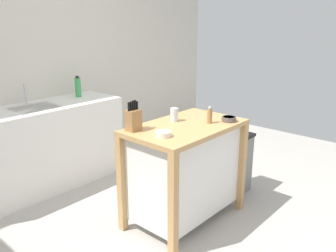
# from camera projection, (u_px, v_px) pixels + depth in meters

# --- Properties ---
(ground_plane) EXTENTS (6.46, 6.46, 0.00)m
(ground_plane) POSITION_uv_depth(u_px,v_px,m) (187.00, 231.00, 3.04)
(ground_plane) COLOR #ADA8A0
(ground_plane) RESTS_ON ground
(wall_back) EXTENTS (5.46, 0.10, 2.60)m
(wall_back) POSITION_uv_depth(u_px,v_px,m) (47.00, 61.00, 3.96)
(wall_back) COLOR beige
(wall_back) RESTS_ON ground
(kitchen_island) EXTENTS (1.04, 0.63, 0.90)m
(kitchen_island) POSITION_uv_depth(u_px,v_px,m) (185.00, 168.00, 3.09)
(kitchen_island) COLOR tan
(kitchen_island) RESTS_ON ground
(knife_block) EXTENTS (0.11, 0.09, 0.25)m
(knife_block) POSITION_uv_depth(u_px,v_px,m) (133.00, 119.00, 2.80)
(knife_block) COLOR #9E7042
(knife_block) RESTS_ON kitchen_island
(bowl_ceramic_wide) EXTENTS (0.12, 0.12, 0.04)m
(bowl_ceramic_wide) POSITION_uv_depth(u_px,v_px,m) (163.00, 134.00, 2.67)
(bowl_ceramic_wide) COLOR silver
(bowl_ceramic_wide) RESTS_ON kitchen_island
(bowl_ceramic_small) EXTENTS (0.13, 0.13, 0.04)m
(bowl_ceramic_small) POSITION_uv_depth(u_px,v_px,m) (229.00, 119.00, 3.07)
(bowl_ceramic_small) COLOR #564C47
(bowl_ceramic_small) RESTS_ON kitchen_island
(drinking_cup) EXTENTS (0.07, 0.07, 0.12)m
(drinking_cup) POSITION_uv_depth(u_px,v_px,m) (174.00, 115.00, 3.07)
(drinking_cup) COLOR silver
(drinking_cup) RESTS_ON kitchen_island
(pepper_grinder) EXTENTS (0.04, 0.04, 0.15)m
(pepper_grinder) POSITION_uv_depth(u_px,v_px,m) (210.00, 115.00, 3.01)
(pepper_grinder) COLOR #9E7042
(pepper_grinder) RESTS_ON kitchen_island
(trash_bin) EXTENTS (0.36, 0.28, 0.63)m
(trash_bin) POSITION_uv_depth(u_px,v_px,m) (233.00, 163.00, 3.66)
(trash_bin) COLOR slate
(trash_bin) RESTS_ON ground
(sink_counter) EXTENTS (1.83, 0.60, 0.89)m
(sink_counter) POSITION_uv_depth(u_px,v_px,m) (38.00, 148.00, 3.71)
(sink_counter) COLOR white
(sink_counter) RESTS_ON ground
(sink_faucet) EXTENTS (0.02, 0.02, 0.22)m
(sink_faucet) POSITION_uv_depth(u_px,v_px,m) (26.00, 95.00, 3.63)
(sink_faucet) COLOR #B7BCC1
(sink_faucet) RESTS_ON sink_counter
(bottle_spray_cleaner) EXTENTS (0.07, 0.07, 0.24)m
(bottle_spray_cleaner) POSITION_uv_depth(u_px,v_px,m) (78.00, 87.00, 4.02)
(bottle_spray_cleaner) COLOR green
(bottle_spray_cleaner) RESTS_ON sink_counter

